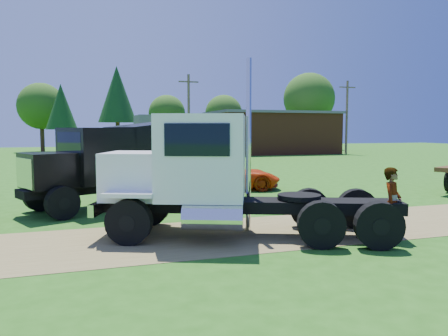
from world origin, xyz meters
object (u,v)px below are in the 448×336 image
object	(u,v)px
white_semi_tractor	(206,175)
spectator_a	(392,204)
black_dump_truck	(136,156)
orange_pickup	(230,176)

from	to	relation	value
white_semi_tractor	spectator_a	xyz separation A→B (m)	(4.72, -2.07, -0.74)
black_dump_truck	spectator_a	world-z (taller)	black_dump_truck
white_semi_tractor	spectator_a	world-z (taller)	white_semi_tractor
orange_pickup	spectator_a	bearing A→B (deg)	-162.54
black_dump_truck	orange_pickup	world-z (taller)	black_dump_truck
white_semi_tractor	orange_pickup	xyz separation A→B (m)	(3.80, 8.95, -1.05)
orange_pickup	spectator_a	world-z (taller)	spectator_a
black_dump_truck	orange_pickup	distance (m)	6.01
white_semi_tractor	spectator_a	size ratio (longest dim) A/B	4.25
white_semi_tractor	spectator_a	distance (m)	5.21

